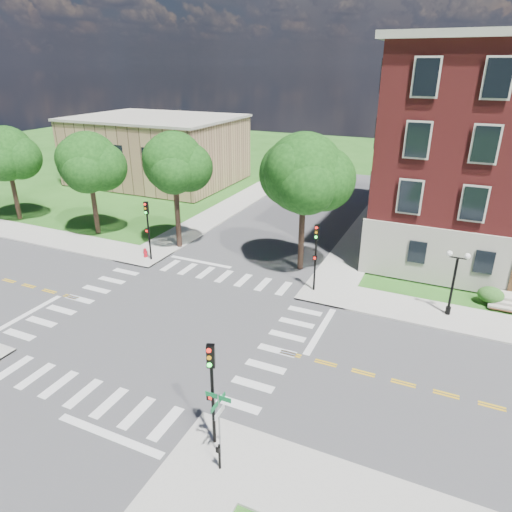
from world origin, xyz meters
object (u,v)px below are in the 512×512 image
at_px(traffic_signal_ne, 316,249).
at_px(push_button_post, 219,456).
at_px(traffic_signal_se, 212,382).
at_px(street_sign_pole, 219,414).
at_px(fire_hydrant, 145,253).
at_px(traffic_signal_nw, 148,223).
at_px(twin_lamp_west, 454,280).

distance_m(traffic_signal_ne, push_button_post, 16.38).
bearing_deg(push_button_post, traffic_signal_se, 127.44).
relative_size(street_sign_pole, push_button_post, 2.58).
bearing_deg(fire_hydrant, push_button_post, -45.72).
xyz_separation_m(traffic_signal_ne, traffic_signal_nw, (-13.61, -0.30, 0.00)).
bearing_deg(twin_lamp_west, fire_hydrant, -179.00).
xyz_separation_m(traffic_signal_se, street_sign_pole, (0.60, -0.58, -0.88)).
height_order(traffic_signal_ne, twin_lamp_west, traffic_signal_ne).
bearing_deg(traffic_signal_nw, push_button_post, -46.65).
xyz_separation_m(twin_lamp_west, push_button_post, (-7.38, -16.47, -1.73)).
height_order(traffic_signal_ne, fire_hydrant, traffic_signal_ne).
distance_m(twin_lamp_west, push_button_post, 18.13).
xyz_separation_m(push_button_post, fire_hydrant, (-15.67, 16.07, -0.33)).
height_order(street_sign_pole, fire_hydrant, street_sign_pole).
bearing_deg(street_sign_pole, fire_hydrant, 134.79).
bearing_deg(traffic_signal_se, street_sign_pole, -43.85).
distance_m(traffic_signal_ne, traffic_signal_nw, 13.61).
xyz_separation_m(traffic_signal_se, traffic_signal_ne, (-0.50, 15.03, 0.00)).
bearing_deg(traffic_signal_se, push_button_post, -52.56).
relative_size(traffic_signal_se, street_sign_pole, 1.55).
relative_size(traffic_signal_ne, fire_hydrant, 6.40).
bearing_deg(street_sign_pole, push_button_post, -64.91).
xyz_separation_m(traffic_signal_nw, push_button_post, (14.96, -15.85, -2.39)).
height_order(traffic_signal_se, traffic_signal_nw, same).
distance_m(push_button_post, fire_hydrant, 22.45).
bearing_deg(traffic_signal_se, twin_lamp_west, 61.79).
bearing_deg(twin_lamp_west, traffic_signal_ne, -177.87).
relative_size(traffic_signal_ne, street_sign_pole, 1.55).
bearing_deg(traffic_signal_nw, twin_lamp_west, 1.60).
height_order(twin_lamp_west, push_button_post, twin_lamp_west).
distance_m(traffic_signal_se, traffic_signal_nw, 20.39).
xyz_separation_m(street_sign_pole, fire_hydrant, (-15.42, 15.53, -1.84)).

